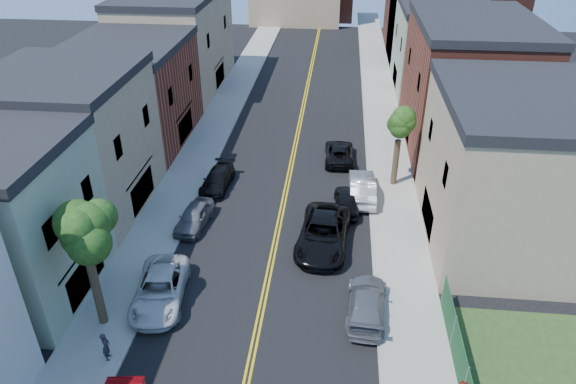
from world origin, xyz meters
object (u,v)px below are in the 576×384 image
(dark_car_right_far, at_px, (339,152))
(grey_car_right, at_px, (367,303))
(black_car_right, at_px, (347,201))
(black_car_left, at_px, (217,180))
(black_suv_lane, at_px, (323,233))
(white_pickup, at_px, (160,289))
(grey_car_left, at_px, (194,217))
(pedestrian_left, at_px, (106,346))
(silver_car_right, at_px, (362,187))

(dark_car_right_far, bearing_deg, grey_car_right, 93.81)
(grey_car_right, height_order, black_car_right, grey_car_right)
(black_car_left, xyz_separation_m, black_car_right, (9.50, -2.13, 0.05))
(black_car_left, relative_size, black_suv_lane, 0.70)
(white_pickup, distance_m, grey_car_left, 7.22)
(black_suv_lane, bearing_deg, grey_car_right, -61.53)
(pedestrian_left, bearing_deg, white_pickup, -33.13)
(black_suv_lane, bearing_deg, white_pickup, -140.11)
(black_car_left, relative_size, black_car_right, 1.09)
(pedestrian_left, bearing_deg, grey_car_right, -87.66)
(black_car_right, distance_m, silver_car_right, 2.04)
(grey_car_left, relative_size, dark_car_right_far, 0.85)
(black_car_left, distance_m, pedestrian_left, 16.73)
(dark_car_right_far, bearing_deg, black_suv_lane, 84.42)
(black_car_right, bearing_deg, black_suv_lane, 70.43)
(black_car_left, bearing_deg, black_suv_lane, -34.26)
(white_pickup, bearing_deg, grey_car_left, 83.18)
(grey_car_right, xyz_separation_m, dark_car_right_far, (-1.70, 17.61, -0.03))
(white_pickup, bearing_deg, black_car_left, 81.27)
(black_suv_lane, bearing_deg, silver_car_right, 72.62)
(white_pickup, relative_size, pedestrian_left, 3.59)
(silver_car_right, height_order, dark_car_right_far, silver_car_right)
(white_pickup, bearing_deg, silver_car_right, 40.52)
(black_car_left, bearing_deg, grey_car_right, -44.84)
(silver_car_right, distance_m, pedestrian_left, 20.31)
(grey_car_left, distance_m, grey_car_right, 13.10)
(white_pickup, height_order, dark_car_right_far, white_pickup)
(black_car_left, distance_m, grey_car_right, 16.18)
(dark_car_right_far, relative_size, black_suv_lane, 0.76)
(white_pickup, xyz_separation_m, grey_car_left, (0.00, 7.22, -0.06))
(silver_car_right, distance_m, dark_car_right_far, 6.03)
(silver_car_right, height_order, pedestrian_left, pedestrian_left)
(grey_car_left, xyz_separation_m, dark_car_right_far, (9.30, 10.50, -0.02))
(black_car_right, xyz_separation_m, black_suv_lane, (-1.41, -4.31, 0.19))
(black_car_right, xyz_separation_m, silver_car_right, (1.09, 1.73, 0.13))
(white_pickup, distance_m, black_car_right, 14.23)
(white_pickup, height_order, silver_car_right, silver_car_right)
(grey_car_right, height_order, black_suv_lane, black_suv_lane)
(dark_car_right_far, distance_m, black_suv_lane, 11.85)
(grey_car_right, bearing_deg, silver_car_right, -86.03)
(black_car_left, bearing_deg, grey_car_left, -90.30)
(black_car_right, height_order, dark_car_right_far, black_car_right)
(dark_car_right_far, bearing_deg, white_pickup, 60.61)
(dark_car_right_far, xyz_separation_m, black_suv_lane, (-0.80, -11.82, 0.21))
(grey_car_right, bearing_deg, grey_car_left, -28.92)
(white_pickup, bearing_deg, grey_car_right, -6.24)
(grey_car_left, xyz_separation_m, black_car_left, (0.41, 5.12, -0.05))
(white_pickup, bearing_deg, pedestrian_left, -112.42)
(grey_car_right, xyz_separation_m, pedestrian_left, (-12.20, -4.41, 0.20))
(white_pickup, distance_m, black_car_left, 12.35)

